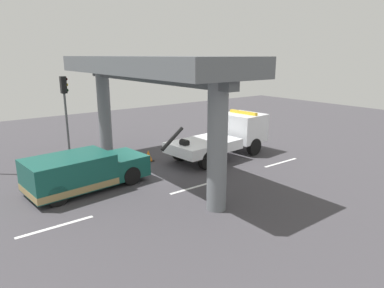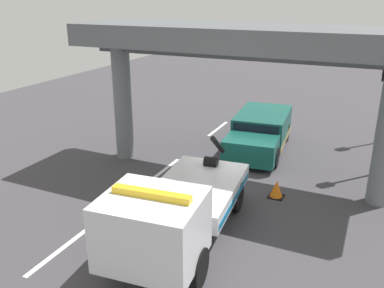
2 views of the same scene
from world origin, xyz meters
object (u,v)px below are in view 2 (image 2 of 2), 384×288
(towed_van_green, at_px, (260,133))
(traffic_cone_orange, at_px, (276,189))
(traffic_light_far, at_px, (384,91))
(tow_truck_white, at_px, (175,211))

(towed_van_green, height_order, traffic_cone_orange, towed_van_green)
(traffic_light_far, relative_size, traffic_cone_orange, 7.49)
(tow_truck_white, height_order, towed_van_green, tow_truck_white)
(traffic_light_far, distance_m, traffic_cone_orange, 5.40)
(tow_truck_white, bearing_deg, towed_van_green, -179.48)
(traffic_light_far, bearing_deg, tow_truck_white, -31.68)
(traffic_light_far, bearing_deg, towed_van_green, -101.99)
(tow_truck_white, bearing_deg, traffic_light_far, 148.32)
(towed_van_green, height_order, traffic_light_far, traffic_light_far)
(traffic_light_far, height_order, traffic_cone_orange, traffic_light_far)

